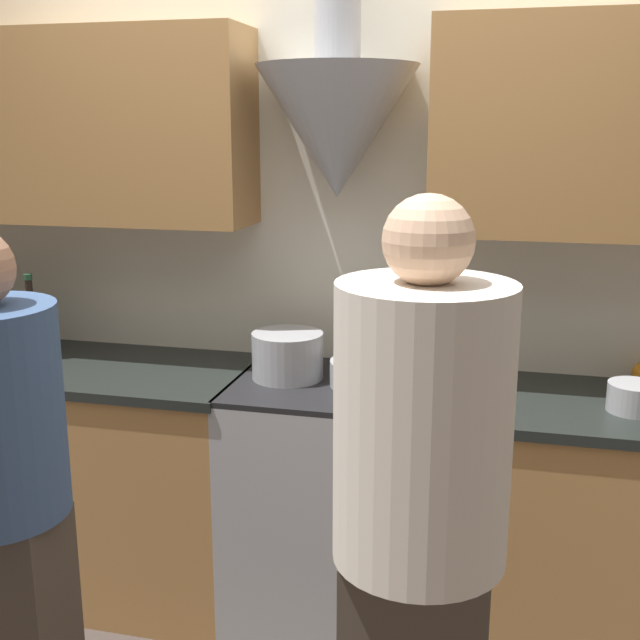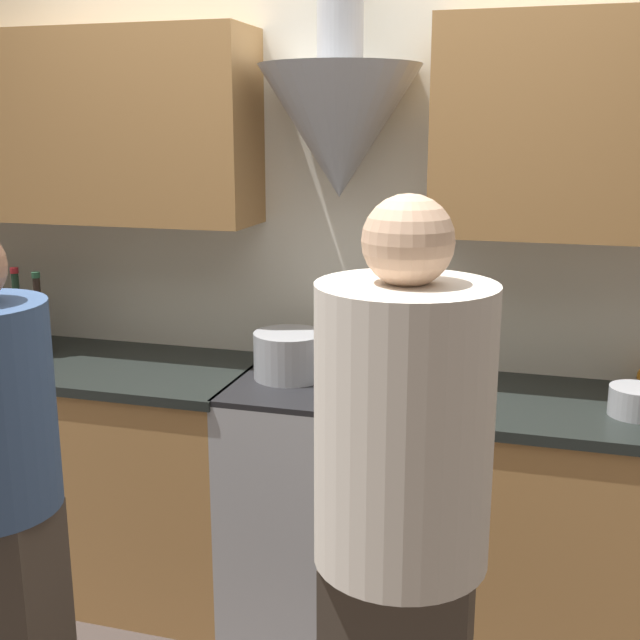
% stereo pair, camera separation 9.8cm
% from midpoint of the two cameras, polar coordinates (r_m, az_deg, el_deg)
% --- Properties ---
extents(wall_back, '(8.40, 0.56, 2.60)m').
position_cam_midpoint_polar(wall_back, '(3.00, 0.92, 7.41)').
color(wall_back, silver).
rests_on(wall_back, ground_plane).
extents(counter_left, '(1.62, 0.62, 0.93)m').
position_cam_midpoint_polar(counter_left, '(3.44, -17.32, -9.97)').
color(counter_left, '#B27F47').
rests_on(counter_left, ground_plane).
extents(counter_right, '(1.03, 0.62, 0.93)m').
position_cam_midpoint_polar(counter_right, '(2.94, 17.94, -14.24)').
color(counter_right, '#B27F47').
rests_on(counter_right, ground_plane).
extents(stove_range, '(0.66, 0.60, 0.93)m').
position_cam_midpoint_polar(stove_range, '(3.01, 1.50, -12.78)').
color(stove_range, '#A8AAAF').
rests_on(stove_range, ground_plane).
extents(wine_bottle_5, '(0.07, 0.07, 0.32)m').
position_cam_midpoint_polar(wine_bottle_5, '(3.41, -20.99, -0.11)').
color(wine_bottle_5, black).
rests_on(wine_bottle_5, counter_left).
extents(wine_bottle_6, '(0.07, 0.07, 0.35)m').
position_cam_midpoint_polar(wine_bottle_6, '(3.35, -19.87, 0.07)').
color(wine_bottle_6, black).
rests_on(wine_bottle_6, counter_left).
extents(wine_bottle_7, '(0.07, 0.07, 0.34)m').
position_cam_midpoint_polar(wine_bottle_7, '(3.29, -18.50, -0.24)').
color(wine_bottle_7, black).
rests_on(wine_bottle_7, counter_left).
extents(stock_pot, '(0.26, 0.26, 0.17)m').
position_cam_midpoint_polar(stock_pot, '(2.87, -1.23, -2.52)').
color(stock_pot, '#A8AAAF').
rests_on(stock_pot, stove_range).
extents(mixing_bowl, '(0.27, 0.27, 0.09)m').
position_cam_midpoint_polar(mixing_bowl, '(2.79, 4.52, -3.83)').
color(mixing_bowl, '#A8AAAF').
rests_on(mixing_bowl, stove_range).
extents(saucepan, '(0.16, 0.16, 0.09)m').
position_cam_midpoint_polar(saucepan, '(2.71, 22.50, -5.37)').
color(saucepan, '#A8AAAF').
rests_on(saucepan, counter_right).
extents(person_foreground_right, '(0.37, 0.37, 1.68)m').
position_cam_midpoint_polar(person_foreground_right, '(1.78, 7.34, -16.12)').
color(person_foreground_right, '#473D33').
rests_on(person_foreground_right, ground_plane).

